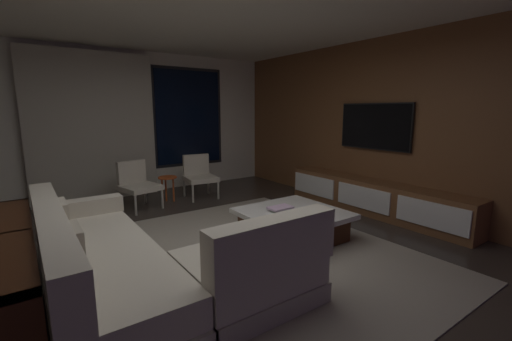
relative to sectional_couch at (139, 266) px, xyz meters
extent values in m
plane|color=#332B26|center=(0.91, 0.22, -0.29)|extent=(9.20, 9.20, 0.00)
cube|color=silver|center=(0.91, 3.88, 1.06)|extent=(6.60, 0.12, 2.70)
cube|color=black|center=(2.21, 3.82, 1.16)|extent=(1.52, 0.02, 2.02)
cube|color=black|center=(2.21, 3.80, 1.16)|extent=(1.40, 0.03, 1.90)
cube|color=#BCB5A3|center=(0.36, 3.70, 1.01)|extent=(2.10, 0.12, 2.60)
cube|color=brown|center=(3.97, 0.22, 1.06)|extent=(0.12, 7.80, 2.70)
cube|color=gray|center=(1.26, 0.12, -0.28)|extent=(3.20, 3.80, 0.01)
cube|color=#B1A997|center=(-0.24, 0.23, -0.20)|extent=(0.90, 2.50, 0.18)
cube|color=beige|center=(-0.24, 0.23, 0.01)|extent=(0.86, 2.42, 0.24)
cube|color=beige|center=(-0.59, 0.23, 0.33)|extent=(0.20, 2.50, 0.40)
cube|color=beige|center=(-0.24, 1.38, 0.22)|extent=(0.90, 0.20, 0.18)
cube|color=#B1A997|center=(0.74, -0.57, -0.20)|extent=(1.10, 0.90, 0.18)
cube|color=beige|center=(0.74, -0.57, 0.01)|extent=(1.07, 0.86, 0.24)
cube|color=beige|center=(0.74, -0.92, 0.33)|extent=(1.10, 0.20, 0.40)
cube|color=beige|center=(-0.47, 0.78, 0.29)|extent=(0.10, 0.36, 0.36)
cube|color=#B2A893|center=(-0.47, -0.07, 0.29)|extent=(0.10, 0.36, 0.36)
cube|color=#3D1E0F|center=(1.97, 0.24, -0.14)|extent=(1.00, 1.00, 0.30)
cube|color=white|center=(1.97, 0.24, 0.04)|extent=(1.16, 1.16, 0.06)
cube|color=#489E4D|center=(1.86, 0.34, 0.08)|extent=(0.22, 0.18, 0.02)
cube|color=#D0AECE|center=(1.86, 0.35, 0.11)|extent=(0.30, 0.19, 0.03)
cylinder|color=#B2ADA0|center=(2.13, 2.46, -0.11)|extent=(0.04, 0.04, 0.36)
cylinder|color=#B2ADA0|center=(1.66, 2.51, -0.11)|extent=(0.04, 0.04, 0.36)
cylinder|color=#B2ADA0|center=(2.19, 2.95, -0.11)|extent=(0.04, 0.04, 0.36)
cylinder|color=#B2ADA0|center=(1.71, 3.01, -0.11)|extent=(0.04, 0.04, 0.36)
cube|color=beige|center=(1.92, 2.73, 0.07)|extent=(0.60, 0.62, 0.08)
cube|color=beige|center=(1.95, 2.97, 0.30)|extent=(0.49, 0.13, 0.38)
cylinder|color=#B2ADA0|center=(1.09, 2.47, -0.11)|extent=(0.04, 0.04, 0.36)
cylinder|color=#B2ADA0|center=(0.63, 2.35, -0.11)|extent=(0.04, 0.04, 0.36)
cylinder|color=#B2ADA0|center=(0.97, 2.95, -0.11)|extent=(0.04, 0.04, 0.36)
cylinder|color=#B2ADA0|center=(0.50, 2.83, -0.11)|extent=(0.04, 0.04, 0.36)
cube|color=beige|center=(0.80, 2.65, 0.07)|extent=(0.66, 0.68, 0.08)
cube|color=beige|center=(0.74, 2.88, 0.30)|extent=(0.49, 0.20, 0.38)
cylinder|color=#BF4C1E|center=(1.21, 2.77, -0.06)|extent=(0.03, 0.03, 0.46)
cylinder|color=#BF4C1E|center=(1.41, 2.77, -0.06)|extent=(0.03, 0.03, 0.46)
cylinder|color=#BF4C1E|center=(1.31, 2.87, -0.06)|extent=(0.03, 0.03, 0.46)
cylinder|color=#BF4C1E|center=(1.31, 2.77, 0.16)|extent=(0.32, 0.32, 0.02)
cube|color=brown|center=(3.69, 0.32, -0.03)|extent=(0.44, 3.10, 0.52)
cube|color=white|center=(3.46, -0.72, 0.00)|extent=(0.02, 0.93, 0.33)
cube|color=white|center=(3.46, 0.32, 0.00)|extent=(0.02, 0.93, 0.33)
cube|color=white|center=(3.46, 1.37, 0.00)|extent=(0.02, 0.93, 0.33)
cube|color=black|center=(3.65, -0.53, -0.17)|extent=(0.33, 0.68, 0.19)
cube|color=#A3BF42|center=(3.65, -0.79, -0.18)|extent=(0.03, 0.04, 0.17)
cube|color=#A7C8BA|center=(3.65, -0.69, -0.18)|extent=(0.03, 0.04, 0.17)
cube|color=#4CBAA2|center=(3.65, -0.58, -0.19)|extent=(0.03, 0.04, 0.14)
cube|color=#B75250|center=(3.65, -0.48, -0.17)|extent=(0.03, 0.04, 0.18)
cube|color=#92B48C|center=(3.65, -0.37, -0.19)|extent=(0.03, 0.04, 0.14)
cube|color=#5A8FB2|center=(3.65, -0.27, -0.18)|extent=(0.03, 0.04, 0.16)
cube|color=black|center=(3.86, 0.47, 1.06)|extent=(0.04, 1.25, 0.72)
cube|color=black|center=(3.86, 0.47, 1.06)|extent=(0.05, 1.21, 0.68)
cube|color=#3D1E0F|center=(-0.91, 0.13, -0.15)|extent=(0.38, 2.04, 0.03)
cube|color=#3D1E0F|center=(-0.91, 1.16, 0.08)|extent=(0.40, 0.04, 0.74)
cube|color=#3D1E0F|center=(-0.91, 0.13, 0.08)|extent=(0.38, 0.03, 0.74)
cube|color=white|center=(-0.92, -0.45, 0.00)|extent=(0.18, 0.04, 0.27)
cube|color=silver|center=(-0.91, -0.31, -0.01)|extent=(0.18, 0.04, 0.25)
cube|color=silver|center=(-0.92, -0.16, -0.01)|extent=(0.18, 0.04, 0.26)
cube|color=silver|center=(-0.90, -0.02, -0.01)|extent=(0.18, 0.04, 0.25)
cube|color=white|center=(-0.91, 0.13, -0.01)|extent=(0.18, 0.04, 0.25)
cube|color=white|center=(-0.91, 0.28, -0.01)|extent=(0.18, 0.04, 0.25)
cube|color=silver|center=(-0.92, 0.42, -0.01)|extent=(0.18, 0.04, 0.25)
cube|color=silver|center=(-0.92, 0.57, -0.01)|extent=(0.18, 0.04, 0.24)
cube|color=white|center=(-0.90, 0.71, -0.01)|extent=(0.18, 0.04, 0.25)
cube|color=silver|center=(-0.92, 0.86, 0.00)|extent=(0.18, 0.04, 0.27)
cube|color=silver|center=(-0.91, 1.00, -0.01)|extent=(0.18, 0.04, 0.25)
camera|label=1|loc=(-0.73, -2.76, 1.31)|focal=23.42mm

